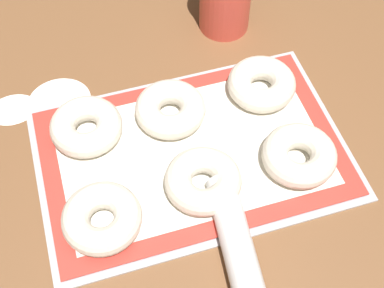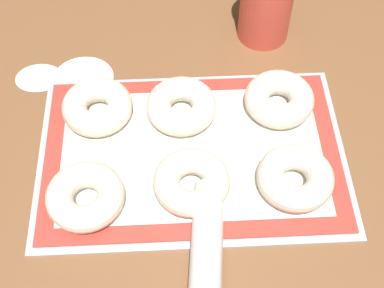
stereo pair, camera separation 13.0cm
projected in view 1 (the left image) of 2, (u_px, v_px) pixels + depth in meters
name	position (u px, v px, depth m)	size (l,w,h in m)	color
ground_plane	(182.00, 151.00, 0.95)	(2.80, 2.80, 0.00)	brown
baking_tray	(192.00, 154.00, 0.94)	(0.54, 0.36, 0.01)	#B2B5BA
baking_mat	(192.00, 152.00, 0.94)	(0.52, 0.33, 0.00)	red
bagel_front_left	(102.00, 218.00, 0.84)	(0.13, 0.13, 0.05)	silver
bagel_front_center	(203.00, 181.00, 0.87)	(0.13, 0.13, 0.05)	silver
bagel_front_right	(299.00, 155.00, 0.90)	(0.13, 0.13, 0.05)	silver
bagel_back_left	(86.00, 127.00, 0.94)	(0.13, 0.13, 0.05)	silver
bagel_back_center	(173.00, 109.00, 0.96)	(0.13, 0.13, 0.05)	silver
bagel_back_right	(262.00, 84.00, 0.99)	(0.13, 0.13, 0.05)	silver
rolling_pin	(245.00, 277.00, 0.79)	(0.08, 0.43, 0.05)	silver
flour_patch_near	(59.00, 100.00, 1.01)	(0.12, 0.11, 0.00)	white
flour_patch_far	(13.00, 109.00, 1.00)	(0.09, 0.07, 0.00)	white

